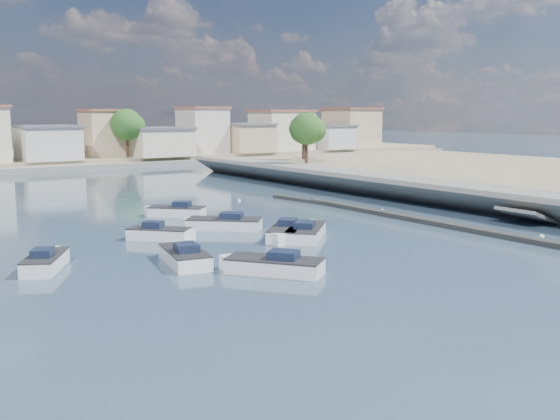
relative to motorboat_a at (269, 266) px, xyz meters
name	(u,v)px	position (x,y,z in m)	size (l,w,h in m)	color
ground	(172,190)	(11.72, 37.10, -0.38)	(400.00, 400.00, 0.00)	#283B51
seawall_walkway	(476,195)	(30.22, 10.10, 0.52)	(5.00, 90.00, 1.80)	slate
breakwater	(389,214)	(18.62, 9.78, -0.21)	(2.00, 31.02, 0.35)	black
far_shore_land	(48,157)	(11.72, 89.10, 0.32)	(160.00, 40.00, 1.40)	gray
far_shore_quay	(85,167)	(11.72, 68.10, 0.02)	(160.00, 2.50, 0.80)	slate
far_town	(136,135)	(22.43, 74.02, 4.56)	(113.01, 12.80, 8.35)	beige
shore_trees	(143,129)	(20.06, 65.21, 5.84)	(74.56, 38.32, 7.92)	#38281E
motorboat_a	(269,266)	(0.00, 0.00, 0.00)	(4.76, 5.33, 1.48)	white
motorboat_b	(183,256)	(-2.78, 4.74, 0.00)	(2.92, 5.52, 1.48)	white
motorboat_c	(221,224)	(4.18, 12.73, 0.00)	(5.41, 5.16, 1.48)	white
motorboat_d	(286,233)	(6.06, 7.03, 0.00)	(4.73, 4.66, 1.48)	white
motorboat_e	(46,262)	(-9.61, 7.84, 0.00)	(3.52, 4.55, 1.48)	white
motorboat_f	(174,212)	(3.89, 20.13, 0.00)	(4.59, 4.52, 1.48)	white
motorboat_g	(162,235)	(-1.05, 11.47, 0.00)	(4.06, 4.17, 1.48)	white
motorboat_h	(307,232)	(7.52, 6.58, 0.00)	(5.28, 5.18, 1.48)	white
mooring_buoys	(367,218)	(16.47, 10.13, -0.33)	(15.56, 34.73, 0.36)	white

